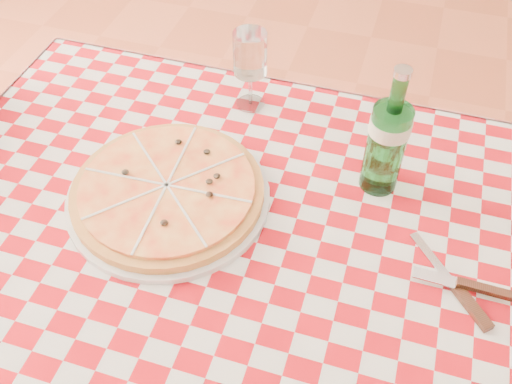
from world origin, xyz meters
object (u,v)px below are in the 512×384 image
at_px(pizza_plate, 168,190).
at_px(water_bottle, 389,132).
at_px(wine_glass, 250,71).
at_px(dining_table, 257,275).

xyz_separation_m(pizza_plate, water_bottle, (0.36, 0.15, 0.11)).
distance_m(water_bottle, wine_glass, 0.33).
distance_m(pizza_plate, wine_glass, 0.31).
height_order(dining_table, water_bottle, water_bottle).
height_order(water_bottle, wine_glass, water_bottle).
relative_size(pizza_plate, water_bottle, 1.43).
xyz_separation_m(dining_table, water_bottle, (0.17, 0.20, 0.23)).
bearing_deg(pizza_plate, wine_glass, 78.47).
height_order(dining_table, pizza_plate, pizza_plate).
relative_size(water_bottle, wine_glass, 1.48).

